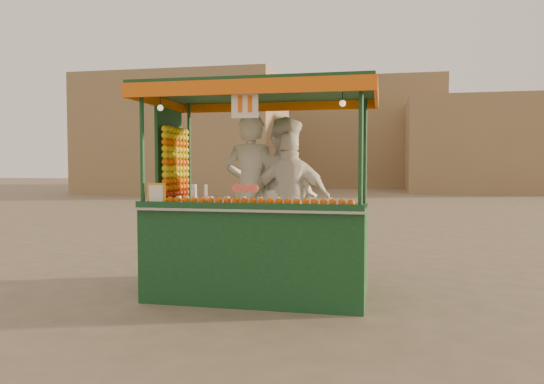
% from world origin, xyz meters
% --- Properties ---
extents(ground, '(90.00, 90.00, 0.00)m').
position_xyz_m(ground, '(0.00, 0.00, 0.00)').
color(ground, brown).
rests_on(ground, ground).
extents(building_left, '(10.00, 6.00, 6.00)m').
position_xyz_m(building_left, '(-9.00, 20.00, 3.00)').
color(building_left, '#8C764F').
rests_on(building_left, ground).
extents(building_right, '(9.00, 6.00, 5.00)m').
position_xyz_m(building_right, '(7.00, 24.00, 2.50)').
color(building_right, '#8C764F').
rests_on(building_right, ground).
extents(building_center, '(14.00, 7.00, 7.00)m').
position_xyz_m(building_center, '(-2.00, 30.00, 3.50)').
color(building_center, '#8C764F').
rests_on(building_center, ground).
extents(juice_cart, '(2.56, 1.66, 2.33)m').
position_xyz_m(juice_cart, '(-0.26, -0.33, 0.75)').
color(juice_cart, '#0F3A1E').
rests_on(juice_cart, ground).
extents(vendor_left, '(0.69, 0.48, 1.79)m').
position_xyz_m(vendor_left, '(-0.37, -0.03, 1.16)').
color(vendor_left, silver).
rests_on(vendor_left, ground).
extents(vendor_middle, '(1.03, 1.07, 1.74)m').
position_xyz_m(vendor_middle, '(0.03, 0.07, 1.14)').
color(vendor_middle, white).
rests_on(vendor_middle, ground).
extents(vendor_right, '(0.96, 0.50, 1.57)m').
position_xyz_m(vendor_right, '(0.12, -0.14, 1.05)').
color(vendor_right, white).
rests_on(vendor_right, ground).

